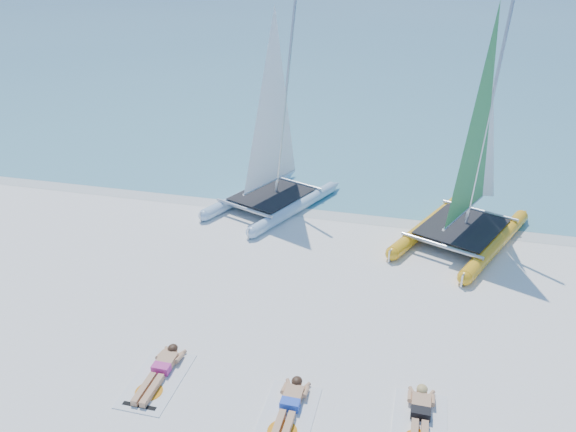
% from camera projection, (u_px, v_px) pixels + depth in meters
% --- Properties ---
extents(ground, '(140.00, 140.00, 0.00)m').
position_uv_depth(ground, '(307.00, 303.00, 14.03)').
color(ground, white).
rests_on(ground, ground).
extents(sea, '(140.00, 115.00, 0.01)m').
position_uv_depth(sea, '(417.00, 20.00, 69.14)').
color(sea, '#7AC2CB').
rests_on(sea, ground).
extents(wet_sand_strip, '(140.00, 1.40, 0.01)m').
position_uv_depth(wet_sand_strip, '(342.00, 212.00, 18.84)').
color(wet_sand_strip, silver).
rests_on(wet_sand_strip, ground).
extents(catamaran_blue, '(4.14, 5.57, 6.87)m').
position_uv_depth(catamaran_blue, '(273.00, 148.00, 18.54)').
color(catamaran_blue, silver).
rests_on(catamaran_blue, ground).
extents(catamaran_yellow, '(4.43, 5.88, 7.24)m').
position_uv_depth(catamaran_yellow, '(478.00, 164.00, 16.48)').
color(catamaran_yellow, '#FFB01A').
rests_on(catamaran_yellow, ground).
extents(towel_a, '(1.00, 1.85, 0.02)m').
position_uv_depth(towel_a, '(157.00, 380.00, 11.51)').
color(towel_a, white).
rests_on(towel_a, ground).
extents(sunbather_a, '(0.37, 1.73, 0.26)m').
position_uv_depth(sunbather_a, '(160.00, 370.00, 11.63)').
color(sunbather_a, tan).
rests_on(sunbather_a, towel_a).
extents(towel_b, '(1.00, 1.85, 0.02)m').
position_uv_depth(towel_b, '(287.00, 418.00, 10.59)').
color(towel_b, white).
rests_on(towel_b, ground).
extents(sunbather_b, '(0.37, 1.73, 0.26)m').
position_uv_depth(sunbather_b, '(289.00, 406.00, 10.71)').
color(sunbather_b, tan).
rests_on(sunbather_b, towel_b).
extents(towel_c, '(1.00, 1.85, 0.02)m').
position_uv_depth(towel_c, '(420.00, 427.00, 10.39)').
color(towel_c, white).
rests_on(towel_c, ground).
extents(sunbather_c, '(0.37, 1.73, 0.26)m').
position_uv_depth(sunbather_c, '(420.00, 415.00, 10.51)').
color(sunbather_c, tan).
rests_on(sunbather_c, towel_c).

